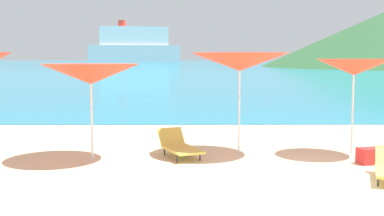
{
  "coord_description": "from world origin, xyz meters",
  "views": [
    {
      "loc": [
        -2.4,
        -8.47,
        2.26
      ],
      "look_at": [
        -2.33,
        1.82,
        1.2
      ],
      "focal_mm": 45.6,
      "sensor_mm": 36.0,
      "label": 1
    }
  ],
  "objects_px": {
    "umbrella_3": "(240,62)",
    "lounge_chair_4": "(179,146)",
    "umbrella_4": "(354,67)",
    "umbrella_2": "(91,74)",
    "cruise_ship": "(134,47)",
    "cooler_box": "(370,156)"
  },
  "relations": [
    {
      "from": "umbrella_3",
      "to": "lounge_chair_4",
      "type": "xyz_separation_m",
      "value": [
        -1.41,
        -0.34,
        -1.91
      ]
    },
    {
      "from": "umbrella_4",
      "to": "cooler_box",
      "type": "xyz_separation_m",
      "value": [
        0.08,
        -0.98,
        -1.87
      ]
    },
    {
      "from": "umbrella_3",
      "to": "lounge_chair_4",
      "type": "bearing_deg",
      "value": -166.56
    },
    {
      "from": "umbrella_2",
      "to": "umbrella_4",
      "type": "xyz_separation_m",
      "value": [
        5.96,
        0.49,
        0.14
      ]
    },
    {
      "from": "umbrella_4",
      "to": "cooler_box",
      "type": "bearing_deg",
      "value": -85.49
    },
    {
      "from": "umbrella_2",
      "to": "cruise_ship",
      "type": "distance_m",
      "value": 232.3
    },
    {
      "from": "umbrella_3",
      "to": "umbrella_4",
      "type": "xyz_separation_m",
      "value": [
        2.62,
        -0.14,
        -0.12
      ]
    },
    {
      "from": "umbrella_2",
      "to": "umbrella_4",
      "type": "relative_size",
      "value": 1.06
    },
    {
      "from": "lounge_chair_4",
      "to": "cooler_box",
      "type": "height_order",
      "value": "lounge_chair_4"
    },
    {
      "from": "umbrella_4",
      "to": "umbrella_3",
      "type": "bearing_deg",
      "value": 176.98
    },
    {
      "from": "umbrella_4",
      "to": "lounge_chair_4",
      "type": "distance_m",
      "value": 4.41
    },
    {
      "from": "umbrella_2",
      "to": "umbrella_3",
      "type": "xyz_separation_m",
      "value": [
        3.34,
        0.62,
        0.26
      ]
    },
    {
      "from": "umbrella_3",
      "to": "umbrella_4",
      "type": "distance_m",
      "value": 2.63
    },
    {
      "from": "lounge_chair_4",
      "to": "cruise_ship",
      "type": "relative_size",
      "value": 0.04
    },
    {
      "from": "umbrella_3",
      "to": "umbrella_4",
      "type": "height_order",
      "value": "umbrella_3"
    },
    {
      "from": "umbrella_3",
      "to": "cruise_ship",
      "type": "height_order",
      "value": "cruise_ship"
    },
    {
      "from": "umbrella_2",
      "to": "cooler_box",
      "type": "xyz_separation_m",
      "value": [
        6.04,
        -0.5,
        -1.73
      ]
    },
    {
      "from": "lounge_chair_4",
      "to": "cruise_ship",
      "type": "distance_m",
      "value": 232.28
    },
    {
      "from": "umbrella_3",
      "to": "cooler_box",
      "type": "height_order",
      "value": "umbrella_3"
    },
    {
      "from": "umbrella_4",
      "to": "cooler_box",
      "type": "distance_m",
      "value": 2.12
    },
    {
      "from": "umbrella_3",
      "to": "lounge_chair_4",
      "type": "distance_m",
      "value": 2.4
    },
    {
      "from": "umbrella_3",
      "to": "lounge_chair_4",
      "type": "height_order",
      "value": "umbrella_3"
    }
  ]
}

